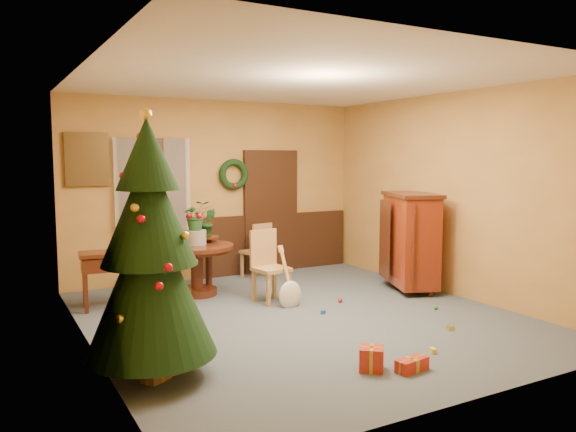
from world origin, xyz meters
TOP-DOWN VIEW (x-y plane):
  - room_envelope at (0.21, 2.70)m, footprint 5.50×5.50m
  - dining_table at (-0.76, 1.71)m, footprint 1.07×1.07m
  - urn at (-0.76, 1.71)m, footprint 0.29×0.29m
  - centerpiece_plant at (-0.76, 1.71)m, footprint 0.38×0.33m
  - chair_near at (-0.01, 0.92)m, footprint 0.48×0.48m
  - chair_far at (0.52, 2.32)m, footprint 0.48×0.48m
  - guitar at (0.10, 0.49)m, footprint 0.39×0.54m
  - plant_stand at (-0.51, 1.87)m, footprint 0.32×0.32m
  - stand_plant at (-0.51, 1.87)m, footprint 0.26×0.22m
  - christmas_tree at (-2.15, -0.99)m, footprint 1.17×1.17m
  - writing_desk at (-1.95, 1.58)m, footprint 0.89×0.51m
  - sideboard at (2.15, 0.47)m, footprint 0.97×1.28m
  - gift_a at (-1.90, -0.94)m, footprint 0.33×0.28m
  - gift_b at (-0.31, -1.82)m, footprint 0.31×0.31m
  - gift_c at (-2.15, -1.10)m, footprint 0.29×0.26m
  - gift_d at (0.00, -2.02)m, footprint 0.35×0.19m
  - toy_a at (0.31, -0.00)m, footprint 0.09×0.09m
  - toy_b at (1.71, -0.55)m, footprint 0.06×0.06m
  - toy_c at (0.51, -1.76)m, footprint 0.08×0.09m
  - toy_d at (0.81, 0.35)m, footprint 0.06×0.06m
  - toy_e at (1.23, -1.29)m, footprint 0.09×0.06m

SIDE VIEW (x-z plane):
  - toy_a at x=0.31m, z-range 0.00..0.05m
  - toy_c at x=0.51m, z-range 0.00..0.05m
  - toy_e at x=1.23m, z-range 0.00..0.05m
  - toy_b at x=1.71m, z-range 0.00..0.06m
  - toy_d at x=0.81m, z-range 0.00..0.06m
  - gift_d at x=0.00m, z-range 0.00..0.12m
  - gift_c at x=-2.15m, z-range 0.00..0.13m
  - gift_a at x=-1.90m, z-range 0.00..0.15m
  - gift_b at x=-0.31m, z-range 0.00..0.22m
  - guitar at x=0.10m, z-range 0.01..0.78m
  - chair_far at x=0.52m, z-range 0.03..0.94m
  - plant_stand at x=-0.51m, z-range 0.10..0.92m
  - dining_table at x=-0.76m, z-range 0.15..0.88m
  - chair_near at x=-0.01m, z-range 0.04..1.02m
  - writing_desk at x=-1.95m, z-range 0.19..0.95m
  - sideboard at x=2.15m, z-range 0.05..1.51m
  - urn at x=-0.76m, z-range 0.73..0.94m
  - stand_plant at x=-0.51m, z-range 0.82..1.23m
  - room_envelope at x=0.21m, z-range -1.63..3.87m
  - christmas_tree at x=-2.15m, z-range -0.06..2.34m
  - centerpiece_plant at x=-0.76m, z-range 0.94..1.37m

